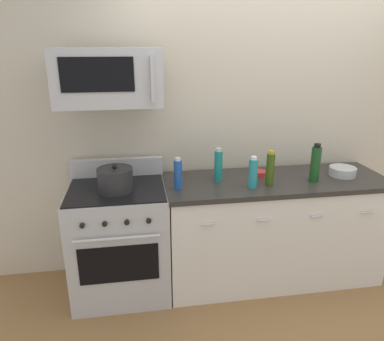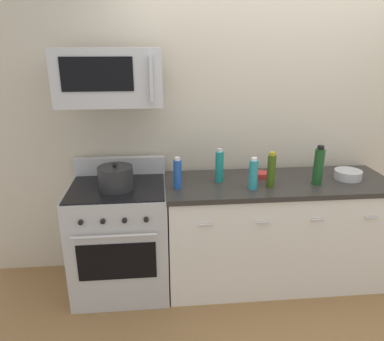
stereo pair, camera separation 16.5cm
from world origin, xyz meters
name	(u,v)px [view 2 (the right image)]	position (x,y,z in m)	size (l,w,h in m)	color
ground_plane	(271,277)	(0.00, 0.00, 0.00)	(5.92, 5.92, 0.00)	olive
back_wall	(268,119)	(0.00, 0.41, 1.35)	(4.93, 0.10, 2.70)	beige
counter_unit	(275,231)	(0.00, 0.00, 0.46)	(1.84, 0.66, 0.92)	silver
range_oven	(121,237)	(-1.30, 0.00, 0.47)	(0.76, 0.69, 1.07)	#B7BABF
microwave	(110,77)	(-1.30, 0.05, 1.75)	(0.74, 0.44, 0.40)	#B7BABF
bottle_sparkling_teal	(219,166)	(-0.49, 0.04, 1.05)	(0.07, 0.07, 0.27)	#197F7A
bottle_soda_blue	(178,174)	(-0.83, -0.08, 1.04)	(0.06, 0.06, 0.25)	#1E4CA5
bottle_dish_soap	(253,174)	(-0.26, -0.14, 1.04)	(0.07, 0.07, 0.25)	teal
bottle_wine_green	(319,166)	(0.28, -0.09, 1.07)	(0.08, 0.08, 0.31)	#19471E
bottle_olive_oil	(271,170)	(-0.11, -0.11, 1.05)	(0.06, 0.06, 0.28)	#385114
bowl_steel_prep	(348,174)	(0.58, 0.00, 0.96)	(0.22, 0.22, 0.07)	#B2B5BA
bowl_red_small	(262,175)	(-0.11, 0.10, 0.94)	(0.12, 0.12, 0.04)	#B72D28
stockpot	(116,178)	(-1.30, -0.05, 1.01)	(0.27, 0.27, 0.21)	#262628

